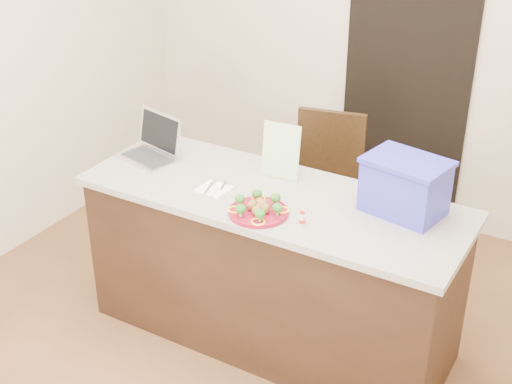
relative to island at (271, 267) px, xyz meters
The scene contains 16 objects.
ground 0.53m from the island, 90.00° to the right, with size 4.00×4.00×0.00m, color brown.
room_shell 1.18m from the island, 90.00° to the right, with size 4.00×4.00×4.00m.
doorway 1.81m from the island, 86.69° to the left, with size 0.90×0.02×2.00m, color black.
island is the anchor object (origin of this frame).
plate 0.52m from the island, 79.08° to the right, with size 0.30×0.30×0.02m.
meatballs 0.54m from the island, 78.38° to the right, with size 0.12×0.12×0.04m.
broccoli 0.56m from the island, 79.08° to the right, with size 0.26×0.24×0.04m.
pepper_rings 0.53m from the island, 79.08° to the right, with size 0.28×0.28×0.01m.
napkin 0.56m from the island, 158.98° to the right, with size 0.15×0.15×0.01m, color white.
fork 0.57m from the island, 162.18° to the right, with size 0.05×0.17×0.00m.
knife 0.55m from the island, 153.83° to the right, with size 0.04×0.18×0.01m.
yogurt_bottle 0.60m from the island, 36.41° to the right, with size 0.03×0.03×0.07m.
laptop 0.98m from the island, behind, with size 0.39×0.34×0.24m.
leaflet 0.65m from the island, 106.89° to the left, with size 0.22×0.00×0.31m, color white.
blue_box 0.90m from the island, 14.06° to the left, with size 0.44×0.35×0.29m.
chair 0.94m from the island, 98.44° to the left, with size 0.52×0.53×1.01m.
Camera 1 is at (1.58, -2.63, 2.66)m, focal length 50.00 mm.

